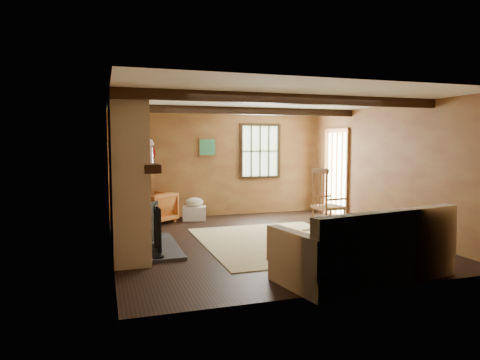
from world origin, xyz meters
name	(u,v)px	position (x,y,z in m)	size (l,w,h in m)	color
ground	(261,240)	(0.00, 0.00, 0.00)	(5.50, 5.50, 0.00)	black
room_envelope	(268,146)	(0.22, 0.26, 1.63)	(5.02, 5.52, 2.44)	olive
fireplace	(129,181)	(-2.23, 0.00, 1.10)	(1.02, 2.30, 2.40)	#A85641
rug	(276,242)	(0.20, -0.20, 0.00)	(2.50, 3.00, 0.01)	beige
rocking_chair	(327,205)	(1.44, 0.28, 0.52)	(0.94, 0.57, 1.23)	tan
sofa	(367,253)	(0.52, -2.39, 0.33)	(2.39, 1.38, 0.91)	beige
firewood_pile	(141,215)	(-1.85, 2.48, 0.13)	(0.73, 0.13, 0.26)	#543324
laundry_basket	(194,213)	(-0.71, 2.29, 0.15)	(0.50, 0.38, 0.30)	white
basket_pillow	(194,202)	(-0.71, 2.29, 0.40)	(0.40, 0.32, 0.20)	beige
armchair	(155,208)	(-1.56, 2.21, 0.33)	(0.70, 0.72, 0.66)	#BF6026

